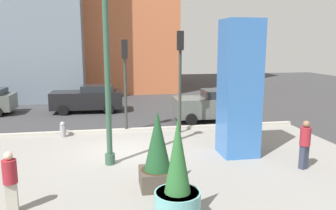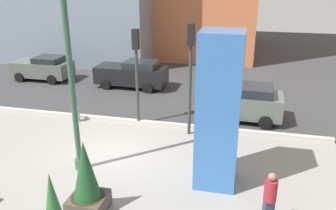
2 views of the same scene
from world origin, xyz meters
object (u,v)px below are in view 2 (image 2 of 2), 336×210
(lamp_post, at_px, (70,71))
(car_curb_east, at_px, (43,68))
(traffic_light_far_side, at_px, (191,63))
(car_curb_west, at_px, (132,74))
(art_pillar_blue, at_px, (219,112))
(traffic_light_corner, at_px, (136,62))
(car_intersection, at_px, (243,102))
(fire_hydrant, at_px, (77,114))
(potted_plant_curbside, at_px, (86,182))
(pedestrian_on_sidewalk, at_px, (270,197))

(lamp_post, height_order, car_curb_east, lamp_post)
(traffic_light_far_side, distance_m, car_curb_west, 8.03)
(lamp_post, xyz_separation_m, traffic_light_far_side, (3.43, 3.89, -0.43))
(car_curb_east, distance_m, car_curb_west, 6.45)
(art_pillar_blue, relative_size, traffic_light_corner, 1.16)
(art_pillar_blue, bearing_deg, car_curb_east, 141.92)
(car_intersection, distance_m, car_curb_west, 7.89)
(art_pillar_blue, xyz_separation_m, fire_hydrant, (-7.12, 3.79, -2.25))
(potted_plant_curbside, bearing_deg, car_curb_west, 102.38)
(art_pillar_blue, height_order, car_curb_west, art_pillar_blue)
(car_curb_east, bearing_deg, car_curb_west, -2.35)
(traffic_light_corner, bearing_deg, car_curb_east, 146.27)
(art_pillar_blue, xyz_separation_m, pedestrian_on_sidewalk, (1.69, -1.92, -1.65))
(traffic_light_corner, relative_size, pedestrian_on_sidewalk, 2.61)
(potted_plant_curbside, xyz_separation_m, fire_hydrant, (-3.56, 6.31, -0.68))
(lamp_post, relative_size, art_pillar_blue, 1.46)
(art_pillar_blue, height_order, car_curb_east, art_pillar_blue)
(potted_plant_curbside, bearing_deg, lamp_post, 122.04)
(potted_plant_curbside, height_order, car_curb_west, potted_plant_curbside)
(lamp_post, xyz_separation_m, potted_plant_curbside, (1.42, -2.27, -2.69))
(potted_plant_curbside, height_order, pedestrian_on_sidewalk, potted_plant_curbside)
(car_intersection, bearing_deg, lamp_post, -132.56)
(potted_plant_curbside, distance_m, car_curb_west, 12.50)
(traffic_light_far_side, distance_m, pedestrian_on_sidewalk, 6.84)
(car_intersection, xyz_separation_m, car_curb_west, (-6.95, 3.74, -0.01))
(art_pillar_blue, relative_size, pedestrian_on_sidewalk, 3.02)
(traffic_light_far_side, relative_size, car_intersection, 1.24)
(potted_plant_curbside, bearing_deg, art_pillar_blue, 35.41)
(traffic_light_far_side, relative_size, traffic_light_corner, 1.09)
(traffic_light_far_side, height_order, car_curb_east, traffic_light_far_side)
(car_curb_east, distance_m, pedestrian_on_sidewalk, 18.64)
(lamp_post, relative_size, car_curb_east, 1.95)
(potted_plant_curbside, distance_m, traffic_light_far_side, 6.86)
(potted_plant_curbside, bearing_deg, fire_hydrant, 119.44)
(lamp_post, bearing_deg, car_curb_west, 97.22)
(art_pillar_blue, bearing_deg, traffic_light_far_side, 113.12)
(car_intersection, height_order, car_curb_west, car_intersection)
(art_pillar_blue, relative_size, fire_hydrant, 6.99)
(traffic_light_corner, bearing_deg, car_curb_west, 111.08)
(fire_hydrant, xyz_separation_m, car_curb_east, (-5.56, 6.15, 0.45))
(car_curb_east, xyz_separation_m, pedestrian_on_sidewalk, (14.38, -11.86, 0.14))
(lamp_post, distance_m, car_curb_east, 13.11)
(traffic_light_corner, bearing_deg, traffic_light_far_side, -13.24)
(art_pillar_blue, bearing_deg, traffic_light_corner, 134.35)
(traffic_light_far_side, bearing_deg, traffic_light_corner, 166.76)
(car_curb_east, bearing_deg, traffic_light_far_side, -29.55)
(art_pillar_blue, height_order, pedestrian_on_sidewalk, art_pillar_blue)
(car_curb_east, bearing_deg, art_pillar_blue, -38.08)
(art_pillar_blue, relative_size, car_curb_east, 1.34)
(pedestrian_on_sidewalk, bearing_deg, potted_plant_curbside, -173.38)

